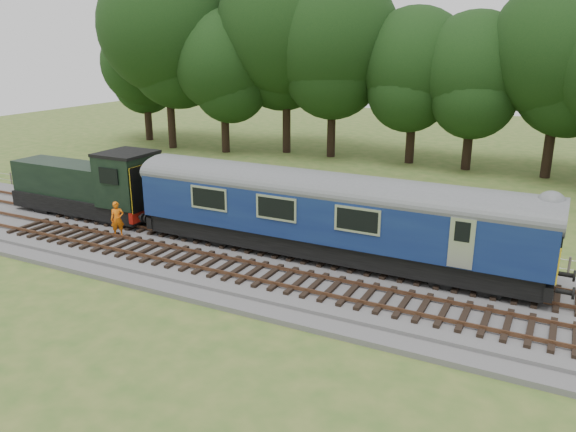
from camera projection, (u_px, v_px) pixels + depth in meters
The scene contains 9 objects.
ground at pixel (347, 283), 22.89m from camera, with size 120.00×120.00×0.00m, color #3C5F23.
ballast at pixel (347, 279), 22.84m from camera, with size 70.00×7.00×0.35m, color #4C4C4F.
track_north at pixel (359, 262), 23.96m from camera, with size 67.20×2.40×0.21m.
track_south at pixel (332, 289), 21.41m from camera, with size 67.20×2.40×0.21m.
fence at pixel (381, 248), 26.72m from camera, with size 64.00×0.12×1.00m, color #6B6054, non-canonical shape.
tree_line at pixel (455, 174), 41.59m from camera, with size 70.00×8.00×18.00m, color black, non-canonical shape.
dmu_railcar at pixel (329, 209), 23.93m from camera, with size 18.05×2.86×3.88m.
shunter_loco at pixel (90, 186), 30.16m from camera, with size 8.92×2.60×3.38m.
worker at pixel (117, 219), 27.11m from camera, with size 0.63×0.41×1.73m, color orange.
Camera 1 is at (7.41, -19.83, 9.46)m, focal length 35.00 mm.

